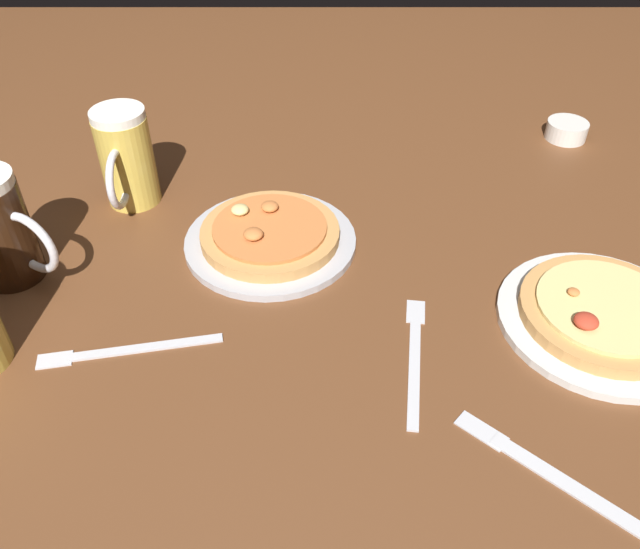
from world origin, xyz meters
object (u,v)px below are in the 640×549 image
object	(u,v)px
knife_right	(554,476)
fork_spare	(414,355)
beer_mug_dark	(1,229)
beer_mug_amber	(126,159)
fork_left	(126,349)
ramekin_sauce	(567,130)
pizza_plate_far	(270,236)
pizza_plate_near	(604,316)

from	to	relation	value
knife_right	fork_spare	size ratio (longest dim) A/B	0.88
beer_mug_dark	knife_right	xyz separation A→B (m)	(0.70, -0.33, -0.08)
beer_mug_amber	knife_right	size ratio (longest dim) A/B	0.83
fork_left	fork_spare	size ratio (longest dim) A/B	1.06
beer_mug_dark	knife_right	size ratio (longest dim) A/B	0.85
knife_right	beer_mug_dark	bearing A→B (deg)	154.35
beer_mug_amber	ramekin_sauce	size ratio (longest dim) A/B	2.10
beer_mug_amber	fork_left	size ratio (longest dim) A/B	0.70
knife_right	fork_spare	distance (m)	0.22
beer_mug_amber	pizza_plate_far	bearing A→B (deg)	-27.13
pizza_plate_near	pizza_plate_far	size ratio (longest dim) A/B	1.05
beer_mug_amber	fork_left	bearing A→B (deg)	-79.54
beer_mug_dark	beer_mug_amber	bearing A→B (deg)	56.43
beer_mug_amber	knife_right	world-z (taller)	beer_mug_amber
beer_mug_amber	fork_spare	xyz separation A→B (m)	(0.44, -0.36, -0.08)
fork_left	beer_mug_amber	bearing A→B (deg)	100.46
fork_spare	fork_left	bearing A→B (deg)	178.53
beer_mug_amber	ramekin_sauce	distance (m)	0.83
knife_right	fork_left	bearing A→B (deg)	159.97
pizza_plate_far	knife_right	world-z (taller)	pizza_plate_far
ramekin_sauce	fork_left	world-z (taller)	ramekin_sauce
pizza_plate_near	beer_mug_amber	size ratio (longest dim) A/B	1.69
pizza_plate_far	beer_mug_dark	bearing A→B (deg)	-168.67
knife_right	ramekin_sauce	bearing A→B (deg)	73.13
beer_mug_dark	fork_left	size ratio (longest dim) A/B	0.71
beer_mug_dark	pizza_plate_far	bearing A→B (deg)	11.33
pizza_plate_far	pizza_plate_near	bearing A→B (deg)	-20.86
beer_mug_amber	ramekin_sauce	xyz separation A→B (m)	(0.79, 0.22, -0.06)
pizza_plate_far	fork_spare	world-z (taller)	pizza_plate_far
pizza_plate_far	beer_mug_amber	distance (m)	0.27
pizza_plate_near	ramekin_sauce	bearing A→B (deg)	79.06
pizza_plate_near	beer_mug_amber	distance (m)	0.76
knife_right	pizza_plate_near	bearing A→B (deg)	61.44
beer_mug_dark	beer_mug_amber	distance (m)	0.23
pizza_plate_far	fork_left	distance (m)	0.28
pizza_plate_near	knife_right	bearing A→B (deg)	-118.56
beer_mug_amber	ramekin_sauce	bearing A→B (deg)	15.33
pizza_plate_near	fork_spare	bearing A→B (deg)	-166.95
fork_left	ramekin_sauce	bearing A→B (deg)	37.69
ramekin_sauce	knife_right	size ratio (longest dim) A/B	0.40
fork_left	beer_mug_dark	bearing A→B (deg)	142.02
ramekin_sauce	fork_spare	bearing A→B (deg)	-121.97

